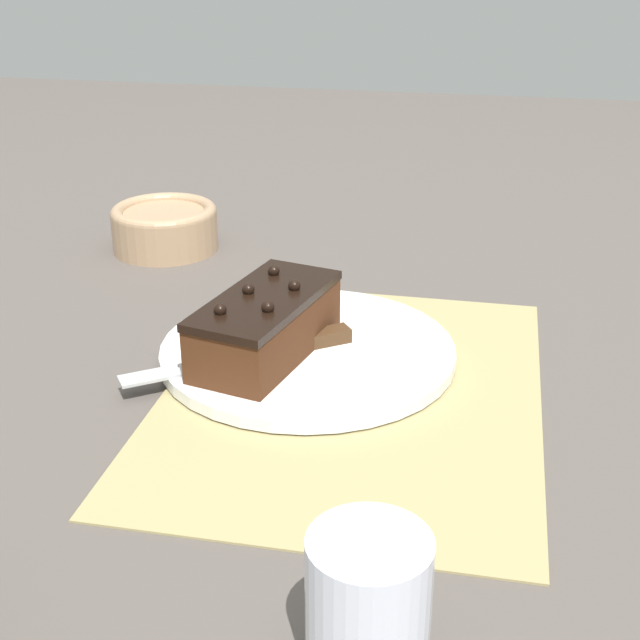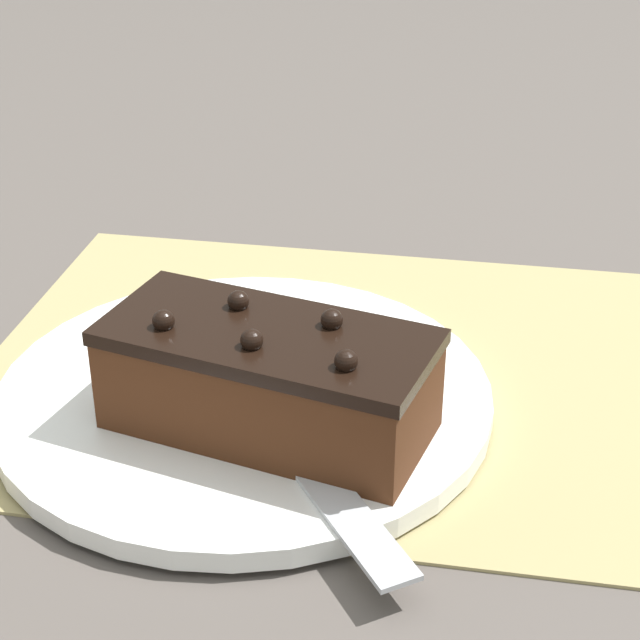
{
  "view_description": "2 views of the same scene",
  "coord_description": "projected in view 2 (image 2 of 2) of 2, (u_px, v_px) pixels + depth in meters",
  "views": [
    {
      "loc": [
        -0.71,
        -0.11,
        0.4
      ],
      "look_at": [
        0.08,
        0.05,
        0.03
      ],
      "focal_mm": 50.0,
      "sensor_mm": 36.0,
      "label": 1
    },
    {
      "loc": [
        -0.08,
        0.57,
        0.35
      ],
      "look_at": [
        0.02,
        0.02,
        0.05
      ],
      "focal_mm": 60.0,
      "sensor_mm": 36.0,
      "label": 2
    }
  ],
  "objects": [
    {
      "name": "chocolate_cake",
      "position": [
        268.0,
        379.0,
        0.57
      ],
      "size": [
        0.19,
        0.12,
        0.07
      ],
      "rotation": [
        0.0,
        0.0,
        -0.23
      ],
      "color": "#472614",
      "rests_on": "cake_plate"
    },
    {
      "name": "cake_plate",
      "position": [
        244.0,
        396.0,
        0.63
      ],
      "size": [
        0.29,
        0.29,
        0.01
      ],
      "color": "white",
      "rests_on": "placemat_woven"
    },
    {
      "name": "placemat_woven",
      "position": [
        352.0,
        369.0,
        0.67
      ],
      "size": [
        0.46,
        0.34,
        0.0
      ],
      "primitive_type": "cube",
      "color": "tan",
      "rests_on": "ground_plane"
    },
    {
      "name": "serving_knife",
      "position": [
        268.0,
        407.0,
        0.6
      ],
      "size": [
        0.15,
        0.2,
        0.01
      ],
      "rotation": [
        0.0,
        0.0,
        0.62
      ],
      "color": "#472D19",
      "rests_on": "cake_plate"
    },
    {
      "name": "ground_plane",
      "position": [
        352.0,
        372.0,
        0.67
      ],
      "size": [
        3.0,
        3.0,
        0.0
      ],
      "primitive_type": "plane",
      "color": "#544C47"
    }
  ]
}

